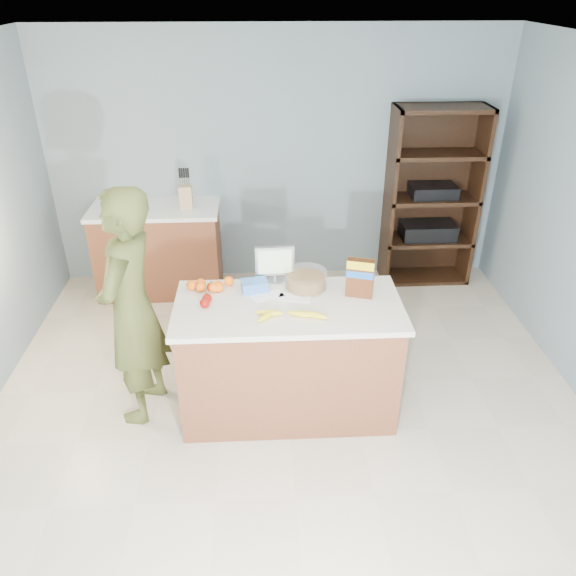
{
  "coord_description": "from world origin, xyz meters",
  "views": [
    {
      "loc": [
        -0.17,
        -2.97,
        2.86
      ],
      "look_at": [
        0.0,
        0.35,
        1.0
      ],
      "focal_mm": 35.0,
      "sensor_mm": 36.0,
      "label": 1
    }
  ],
  "objects_px": {
    "counter_peninsula": "(288,362)",
    "tv": "(275,262)",
    "shelving_unit": "(430,200)",
    "cereal_box": "(360,275)",
    "person": "(132,309)"
  },
  "relations": [
    {
      "from": "counter_peninsula",
      "to": "tv",
      "type": "relative_size",
      "value": 5.53
    },
    {
      "from": "counter_peninsula",
      "to": "shelving_unit",
      "type": "bearing_deg",
      "value": 52.89
    },
    {
      "from": "tv",
      "to": "cereal_box",
      "type": "xyz_separation_m",
      "value": [
        0.58,
        -0.23,
        0.0
      ]
    },
    {
      "from": "counter_peninsula",
      "to": "tv",
      "type": "height_order",
      "value": "tv"
    },
    {
      "from": "person",
      "to": "counter_peninsula",
      "type": "bearing_deg",
      "value": 99.27
    },
    {
      "from": "counter_peninsula",
      "to": "shelving_unit",
      "type": "height_order",
      "value": "shelving_unit"
    },
    {
      "from": "shelving_unit",
      "to": "tv",
      "type": "height_order",
      "value": "shelving_unit"
    },
    {
      "from": "shelving_unit",
      "to": "person",
      "type": "xyz_separation_m",
      "value": [
        -2.62,
        -2.0,
        0.0
      ]
    },
    {
      "from": "counter_peninsula",
      "to": "cereal_box",
      "type": "relative_size",
      "value": 5.6
    },
    {
      "from": "counter_peninsula",
      "to": "person",
      "type": "distance_m",
      "value": 1.16
    },
    {
      "from": "counter_peninsula",
      "to": "person",
      "type": "xyz_separation_m",
      "value": [
        -1.07,
        0.05,
        0.45
      ]
    },
    {
      "from": "shelving_unit",
      "to": "cereal_box",
      "type": "height_order",
      "value": "shelving_unit"
    },
    {
      "from": "counter_peninsula",
      "to": "person",
      "type": "relative_size",
      "value": 0.9
    },
    {
      "from": "shelving_unit",
      "to": "cereal_box",
      "type": "xyz_separation_m",
      "value": [
        -1.05,
        -1.96,
        0.2
      ]
    },
    {
      "from": "person",
      "to": "cereal_box",
      "type": "height_order",
      "value": "person"
    }
  ]
}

